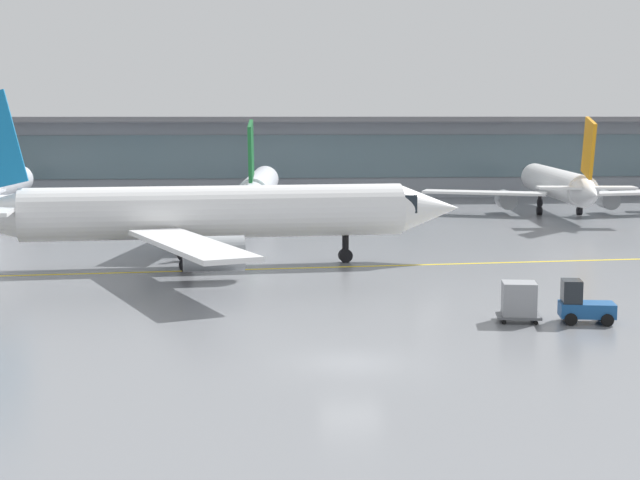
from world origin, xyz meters
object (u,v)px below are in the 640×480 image
Objects in this scene: cargo_dolly_lead at (519,300)px; gate_airplane_3 at (557,184)px; baggage_tug at (582,305)px; taxiing_regional_jet at (209,214)px; gate_airplane_2 at (259,187)px.

gate_airplane_3 is at bearing 80.32° from cargo_dolly_lead.
taxiing_regional_jet is at bearing 143.59° from baggage_tug.
baggage_tug is at bearing -0.00° from cargo_dolly_lead.
gate_airplane_3 is 53.79m from cargo_dolly_lead.
gate_airplane_3 reaches higher than baggage_tug.
baggage_tug is at bearing 168.34° from gate_airplane_3.
baggage_tug reaches higher than cargo_dolly_lead.
taxiing_regional_jet is (-33.85, -31.48, 0.55)m from gate_airplane_3.
cargo_dolly_lead is (11.45, -50.04, -1.79)m from gate_airplane_2.
cargo_dolly_lead is (-2.97, 0.54, 0.16)m from baggage_tug.
gate_airplane_3 is at bearing 38.04° from taxiing_regional_jet.
gate_airplane_2 is 12.19× the size of cargo_dolly_lead.
gate_airplane_2 is 0.82× the size of taxiing_regional_jet.
cargo_dolly_lead is at bearing 180.00° from baggage_tug.
gate_airplane_3 reaches higher than gate_airplane_2.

